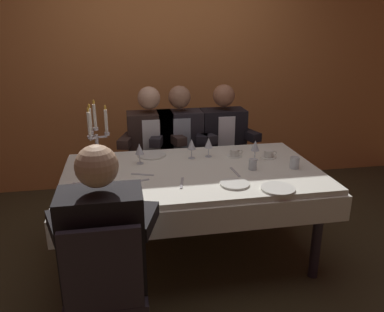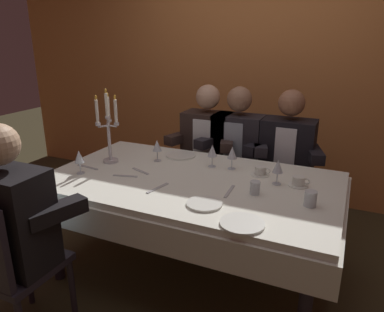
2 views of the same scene
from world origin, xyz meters
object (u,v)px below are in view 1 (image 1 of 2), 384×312
(wine_glass_1, at_px, (192,145))
(wine_glass_3, at_px, (255,146))
(candelabra, at_px, (97,142))
(wine_glass_0, at_px, (89,173))
(seated_diner_2, at_px, (180,138))
(wine_glass_4, at_px, (209,143))
(dinner_plate_1, at_px, (152,155))
(seated_diner_3, at_px, (223,136))
(dinner_plate_2, at_px, (278,189))
(dinner_plate_0, at_px, (235,184))
(water_tumbler_1, at_px, (295,163))
(dining_table, at_px, (192,185))
(wine_glass_2, at_px, (139,150))
(coffee_cup_1, at_px, (269,155))
(water_tumbler_0, at_px, (253,164))
(seated_diner_1, at_px, (150,140))
(coffee_cup_0, at_px, (235,153))
(seated_diner_0, at_px, (103,240))

(wine_glass_1, bearing_deg, wine_glass_3, -14.88)
(candelabra, distance_m, wine_glass_0, 0.31)
(seated_diner_2, bearing_deg, wine_glass_4, -76.50)
(dinner_plate_1, xyz_separation_m, wine_glass_3, (0.81, -0.25, 0.11))
(wine_glass_4, relative_size, seated_diner_3, 0.13)
(dinner_plate_2, bearing_deg, dinner_plate_1, 131.85)
(wine_glass_1, bearing_deg, dinner_plate_0, -72.48)
(wine_glass_0, bearing_deg, seated_diner_3, 42.97)
(water_tumbler_1, bearing_deg, dining_table, 172.73)
(dinner_plate_2, xyz_separation_m, wine_glass_2, (-0.87, 0.67, 0.11))
(wine_glass_4, relative_size, coffee_cup_1, 1.24)
(candelabra, height_order, dinner_plate_0, candelabra)
(dining_table, relative_size, candelabra, 3.55)
(candelabra, distance_m, wine_glass_4, 0.91)
(wine_glass_0, bearing_deg, dinner_plate_0, -5.90)
(wine_glass_0, relative_size, seated_diner_3, 0.13)
(candelabra, height_order, water_tumbler_0, candelabra)
(candelabra, height_order, wine_glass_4, candelabra)
(seated_diner_1, bearing_deg, wine_glass_2, -101.47)
(coffee_cup_0, bearing_deg, candelabra, -169.48)
(wine_glass_1, relative_size, water_tumbler_0, 2.04)
(dining_table, bearing_deg, coffee_cup_0, 31.96)
(water_tumbler_0, height_order, coffee_cup_0, water_tumbler_0)
(wine_glass_0, bearing_deg, candelabra, 80.79)
(dining_table, distance_m, water_tumbler_1, 0.79)
(dinner_plate_1, bearing_deg, candelabra, -140.38)
(candelabra, relative_size, wine_glass_2, 3.33)
(coffee_cup_1, bearing_deg, seated_diner_0, -140.93)
(water_tumbler_0, relative_size, seated_diner_2, 0.06)
(water_tumbler_0, relative_size, coffee_cup_1, 0.61)
(dining_table, height_order, wine_glass_4, wine_glass_4)
(coffee_cup_1, xyz_separation_m, seated_diner_2, (-0.62, 0.72, -0.03))
(candelabra, xyz_separation_m, wine_glass_1, (0.73, 0.22, -0.13))
(water_tumbler_1, bearing_deg, seated_diner_1, 135.78)
(water_tumbler_1, distance_m, seated_diner_0, 1.61)
(dinner_plate_1, relative_size, seated_diner_0, 0.19)
(coffee_cup_1, relative_size, seated_diner_0, 0.11)
(dinner_plate_2, bearing_deg, water_tumbler_1, 52.17)
(dinner_plate_0, relative_size, wine_glass_2, 1.24)
(candelabra, relative_size, dinner_plate_1, 2.33)
(water_tumbler_0, distance_m, water_tumbler_1, 0.32)
(wine_glass_2, height_order, wine_glass_4, same)
(dinner_plate_1, relative_size, water_tumbler_1, 2.67)
(dinner_plate_0, distance_m, wine_glass_2, 0.82)
(wine_glass_2, bearing_deg, candelabra, -151.34)
(wine_glass_4, relative_size, seated_diner_1, 0.13)
(wine_glass_3, bearing_deg, dinner_plate_0, -123.20)
(dinner_plate_0, xyz_separation_m, wine_glass_3, (0.30, 0.47, 0.11))
(dinner_plate_2, relative_size, wine_glass_2, 1.38)
(wine_glass_1, height_order, wine_glass_4, same)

